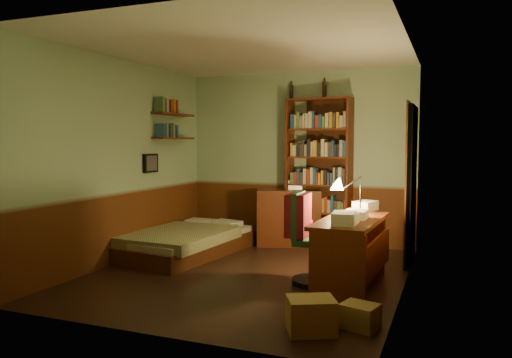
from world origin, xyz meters
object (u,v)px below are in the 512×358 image
at_px(bed, 186,233).
at_px(office_chair, 316,233).
at_px(dresser, 288,217).
at_px(mini_stereo, 293,184).
at_px(cardboard_box_b, 360,316).
at_px(desk, 351,253).
at_px(desk_lamp, 361,190).
at_px(bookshelf, 319,173).
at_px(cardboard_box_a, 311,315).

xyz_separation_m(bed, office_chair, (2.03, -0.75, 0.27)).
height_order(dresser, mini_stereo, mini_stereo).
bearing_deg(mini_stereo, cardboard_box_b, -83.56).
distance_m(dresser, desk, 2.29).
bearing_deg(mini_stereo, office_chair, -86.13).
bearing_deg(desk_lamp, desk, -96.22).
xyz_separation_m(bookshelf, desk, (0.86, -1.96, -0.72)).
bearing_deg(dresser, office_chair, -83.60).
bearing_deg(bed, desk_lamp, -0.11).
relative_size(mini_stereo, desk_lamp, 0.49).
bearing_deg(desk_lamp, office_chair, -136.92).
height_order(desk_lamp, cardboard_box_b, desk_lamp).
bearing_deg(mini_stereo, desk, -77.77).
bearing_deg(office_chair, cardboard_box_b, -61.93).
xyz_separation_m(office_chair, cardboard_box_a, (0.33, -1.37, -0.42)).
bearing_deg(desk, desk_lamp, 90.37).
height_order(desk, office_chair, office_chair).
height_order(bed, cardboard_box_a, bed).
relative_size(mini_stereo, desk, 0.19).
distance_m(dresser, cardboard_box_b, 3.42).
distance_m(desk, office_chair, 0.43).
relative_size(bed, bookshelf, 0.91).
bearing_deg(bed, cardboard_box_b, -27.41).
distance_m(bookshelf, desk_lamp, 1.76).
distance_m(desk_lamp, office_chair, 0.73).
distance_m(desk, cardboard_box_a, 1.38).
distance_m(mini_stereo, office_chair, 2.21).
height_order(bookshelf, office_chair, bookshelf).
relative_size(mini_stereo, bookshelf, 0.12).
xyz_separation_m(mini_stereo, desk, (1.27, -2.00, -0.53)).
distance_m(office_chair, cardboard_box_a, 1.47).
height_order(office_chair, cardboard_box_a, office_chair).
relative_size(office_chair, cardboard_box_b, 3.90).
relative_size(bed, cardboard_box_b, 6.87).
bearing_deg(mini_stereo, bed, -152.64).
relative_size(bed, dresser, 2.13).
bearing_deg(desk, cardboard_box_b, -72.57).
distance_m(bookshelf, desk, 2.26).
bearing_deg(bed, dresser, 52.60).
bearing_deg(mini_stereo, dresser, -122.83).
xyz_separation_m(bookshelf, desk_lamp, (0.88, -1.53, -0.09)).
distance_m(bed, bookshelf, 2.12).
height_order(mini_stereo, office_chair, office_chair).
height_order(mini_stereo, cardboard_box_b, mini_stereo).
bearing_deg(cardboard_box_b, bookshelf, 110.45).
bearing_deg(cardboard_box_b, desk_lamp, 100.05).
relative_size(desk_lamp, office_chair, 0.47).
bearing_deg(dresser, cardboard_box_a, -88.75).
relative_size(desk, cardboard_box_b, 4.76).
relative_size(dresser, cardboard_box_b, 3.23).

